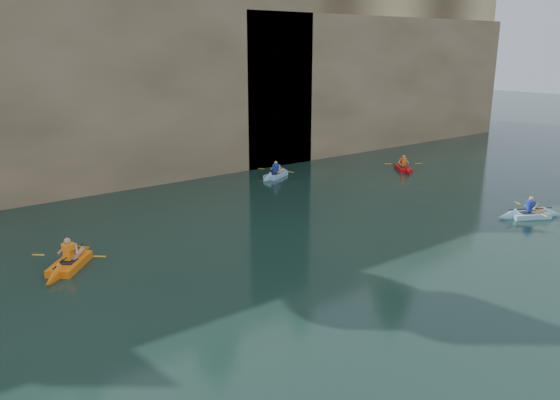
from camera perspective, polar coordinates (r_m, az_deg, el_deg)
ground at (r=13.42m, az=17.80°, el=-18.60°), size 160.00×160.00×0.00m
cliff at (r=37.24m, az=-23.11°, el=12.38°), size 70.00×16.00×12.00m
cliff_slab_center at (r=30.85m, az=-15.78°, el=12.02°), size 24.00×2.40×11.40m
cliff_slab_east at (r=42.58m, az=10.67°, el=12.15°), size 26.00×2.40×9.84m
sea_cave_center at (r=29.06m, az=-25.70°, el=2.66°), size 3.50×1.00×3.20m
sea_cave_east at (r=34.43m, az=-2.43°, el=7.14°), size 5.00×1.00×4.50m
kayaker_orange at (r=20.40m, az=-21.12°, el=-6.15°), size 2.91×3.17×1.34m
kayaker_ltblue_near at (r=26.88m, az=24.61°, el=-1.38°), size 3.07×2.16×1.21m
kayaker_red_far at (r=34.76m, az=12.75°, el=3.31°), size 2.43×3.00×1.17m
kayaker_ltblue_mid at (r=32.05m, az=-0.45°, el=2.67°), size 3.12×2.15×1.19m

